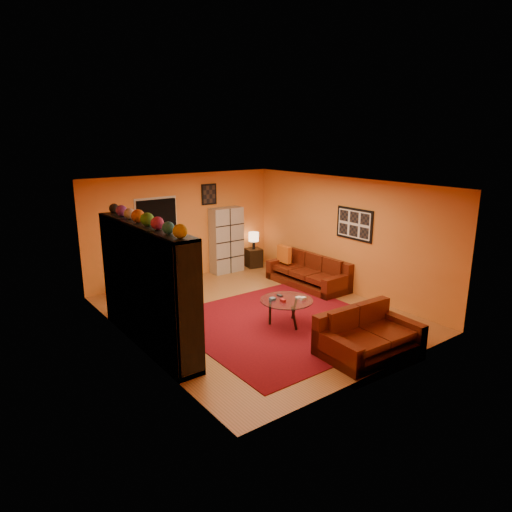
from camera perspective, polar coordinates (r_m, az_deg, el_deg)
floor at (r=9.29m, az=-0.03°, el=-7.19°), size 6.00×6.00×0.00m
ceiling at (r=8.65m, az=-0.03°, el=8.97°), size 6.00×6.00×0.00m
wall_back at (r=11.37m, az=-9.10°, el=3.60°), size 6.00×0.00×6.00m
wall_front at (r=6.82m, az=15.22°, el=-4.46°), size 6.00×0.00×6.00m
wall_left at (r=7.72m, az=-15.13°, el=-2.17°), size 0.00×6.00×6.00m
wall_right at (r=10.53m, az=10.97°, el=2.60°), size 0.00×6.00×6.00m
rug at (r=8.84m, az=3.23°, el=-8.37°), size 3.60×3.60×0.01m
doorway at (r=11.10m, az=-12.14°, el=1.69°), size 0.95×0.10×2.04m
wall_art_right at (r=10.26m, az=12.21°, el=3.93°), size 0.03×1.00×0.70m
wall_art_back at (r=11.60m, az=-5.90°, el=7.68°), size 0.42×0.03×0.52m
entertainment_unit at (r=7.87m, az=-13.48°, el=-3.64°), size 0.45×3.00×2.10m
tv at (r=7.88m, az=-13.05°, el=-4.02°), size 0.95×0.12×0.54m
sofa at (r=11.00m, az=6.77°, el=-2.16°), size 0.90×2.11×0.85m
loveseat at (r=7.88m, az=13.57°, el=-9.61°), size 1.71×1.08×0.85m
throw_pillow at (r=11.32m, az=3.54°, el=0.23°), size 0.12×0.42×0.42m
coffee_table at (r=8.62m, az=3.83°, el=-5.78°), size 0.99×0.99×0.50m
storage_cabinet at (r=11.85m, az=-3.71°, el=1.99°), size 0.85×0.38×1.70m
bowl_chair at (r=10.48m, az=-14.60°, el=-3.17°), size 0.76×0.76×0.61m
side_table at (r=12.42m, az=-0.29°, el=-0.22°), size 0.48×0.48×0.50m
table_lamp at (r=12.29m, az=-0.29°, el=2.35°), size 0.27×0.27×0.46m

